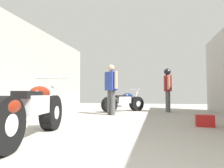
{
  "coord_description": "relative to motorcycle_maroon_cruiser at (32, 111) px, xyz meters",
  "views": [
    {
      "loc": [
        0.78,
        -0.52,
        0.64
      ],
      "look_at": [
        -0.2,
        3.66,
        0.89
      ],
      "focal_mm": 30.0,
      "sensor_mm": 36.0,
      "label": 1
    }
  ],
  "objects": [
    {
      "name": "motorcycle_maroon_cruiser",
      "position": [
        0.0,
        0.0,
        0.0
      ],
      "size": [
        0.71,
        2.06,
        0.96
      ],
      "color": "black",
      "rests_on": "ground_plane"
    },
    {
      "name": "ground_plane",
      "position": [
        0.96,
        2.02,
        -0.4
      ],
      "size": [
        18.62,
        18.62,
        0.0
      ],
      "primitive_type": "plane",
      "color": "#A8A399"
    },
    {
      "name": "mechanic_with_helmet",
      "position": [
        2.18,
        4.91,
        0.57
      ],
      "size": [
        0.26,
        0.64,
        1.63
      ],
      "color": "#4C4C4C",
      "rests_on": "ground_plane"
    },
    {
      "name": "garage_partition_left",
      "position": [
        -1.97,
        2.02,
        0.99
      ],
      "size": [
        0.08,
        8.53,
        2.78
      ],
      "primitive_type": "cube",
      "color": "#A3A099",
      "rests_on": "ground_plane"
    },
    {
      "name": "mechanic_in_blue",
      "position": [
        0.35,
        3.46,
        0.51
      ],
      "size": [
        0.54,
        0.52,
        1.61
      ],
      "color": "#4C4C4C",
      "rests_on": "ground_plane"
    },
    {
      "name": "red_toolbox",
      "position": [
        2.69,
        1.76,
        -0.28
      ],
      "size": [
        0.36,
        0.23,
        0.24
      ],
      "primitive_type": "cube",
      "rotation": [
        0.0,
        0.0,
        -0.06
      ],
      "color": "#B21919",
      "rests_on": "ground_plane"
    },
    {
      "name": "motorcycle_black_naked",
      "position": [
        0.51,
        4.68,
        -0.05
      ],
      "size": [
        1.45,
        1.51,
        0.87
      ],
      "color": "black",
      "rests_on": "ground_plane"
    }
  ]
}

